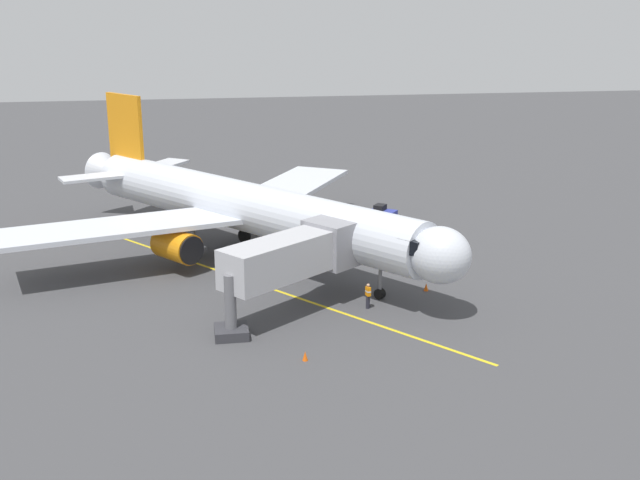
{
  "coord_description": "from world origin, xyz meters",
  "views": [
    {
      "loc": [
        4.78,
        58.58,
        19.09
      ],
      "look_at": [
        -3.99,
        5.61,
        3.0
      ],
      "focal_mm": 44.43,
      "sensor_mm": 36.0,
      "label": 1
    }
  ],
  "objects_px": {
    "jet_bridge": "(297,256)",
    "ground_crew_marshaller": "(368,296)",
    "safety_cone_nose_left": "(431,270)",
    "safety_cone_nose_right": "(459,241)",
    "airplane": "(242,207)",
    "ground_crew_wing_walker": "(397,239)",
    "safety_cone_wing_port": "(426,287)",
    "tug_near_nose": "(383,213)",
    "safety_cone_wing_starboard": "(305,356)"
  },
  "relations": [
    {
      "from": "safety_cone_nose_left",
      "to": "safety_cone_wing_starboard",
      "type": "xyz_separation_m",
      "value": [
        11.35,
        13.21,
        0.0
      ]
    },
    {
      "from": "tug_near_nose",
      "to": "safety_cone_wing_port",
      "type": "relative_size",
      "value": 4.98
    },
    {
      "from": "ground_crew_wing_walker",
      "to": "safety_cone_nose_left",
      "type": "bearing_deg",
      "value": 99.13
    },
    {
      "from": "ground_crew_wing_walker",
      "to": "safety_cone_wing_port",
      "type": "xyz_separation_m",
      "value": [
        0.47,
        9.7,
        -0.61
      ]
    },
    {
      "from": "safety_cone_nose_left",
      "to": "safety_cone_nose_right",
      "type": "distance_m",
      "value": 8.03
    },
    {
      "from": "jet_bridge",
      "to": "safety_cone_nose_right",
      "type": "distance_m",
      "value": 19.96
    },
    {
      "from": "airplane",
      "to": "tug_near_nose",
      "type": "height_order",
      "value": "airplane"
    },
    {
      "from": "tug_near_nose",
      "to": "safety_cone_nose_right",
      "type": "height_order",
      "value": "tug_near_nose"
    },
    {
      "from": "safety_cone_nose_right",
      "to": "safety_cone_wing_starboard",
      "type": "distance_m",
      "value": 25.4
    },
    {
      "from": "ground_crew_marshaller",
      "to": "tug_near_nose",
      "type": "xyz_separation_m",
      "value": [
        -6.09,
        -20.94,
        -0.18
      ]
    },
    {
      "from": "safety_cone_wing_starboard",
      "to": "safety_cone_nose_left",
      "type": "bearing_deg",
      "value": -130.66
    },
    {
      "from": "tug_near_nose",
      "to": "airplane",
      "type": "bearing_deg",
      "value": 32.3
    },
    {
      "from": "safety_cone_wing_starboard",
      "to": "safety_cone_wing_port",
      "type": "bearing_deg",
      "value": -135.61
    },
    {
      "from": "airplane",
      "to": "ground_crew_wing_walker",
      "type": "height_order",
      "value": "airplane"
    },
    {
      "from": "jet_bridge",
      "to": "safety_cone_wing_starboard",
      "type": "distance_m",
      "value": 8.22
    },
    {
      "from": "ground_crew_marshaller",
      "to": "tug_near_nose",
      "type": "height_order",
      "value": "ground_crew_marshaller"
    },
    {
      "from": "ground_crew_wing_walker",
      "to": "safety_cone_wing_starboard",
      "type": "bearing_deg",
      "value": 61.88
    },
    {
      "from": "safety_cone_nose_right",
      "to": "safety_cone_wing_port",
      "type": "relative_size",
      "value": 1.0
    },
    {
      "from": "ground_crew_wing_walker",
      "to": "safety_cone_wing_port",
      "type": "bearing_deg",
      "value": 87.24
    },
    {
      "from": "safety_cone_nose_right",
      "to": "safety_cone_wing_starboard",
      "type": "height_order",
      "value": "same"
    },
    {
      "from": "ground_crew_wing_walker",
      "to": "safety_cone_nose_right",
      "type": "relative_size",
      "value": 3.11
    },
    {
      "from": "ground_crew_marshaller",
      "to": "safety_cone_wing_starboard",
      "type": "bearing_deg",
      "value": 53.94
    },
    {
      "from": "ground_crew_wing_walker",
      "to": "safety_cone_nose_right",
      "type": "bearing_deg",
      "value": -174.12
    },
    {
      "from": "ground_crew_marshaller",
      "to": "safety_cone_wing_starboard",
      "type": "distance_m",
      "value": 8.82
    },
    {
      "from": "tug_near_nose",
      "to": "ground_crew_marshaller",
      "type": "bearing_deg",
      "value": 73.78
    },
    {
      "from": "jet_bridge",
      "to": "tug_near_nose",
      "type": "distance_m",
      "value": 23.44
    },
    {
      "from": "airplane",
      "to": "safety_cone_nose_left",
      "type": "relative_size",
      "value": 62.52
    },
    {
      "from": "jet_bridge",
      "to": "safety_cone_nose_left",
      "type": "distance_m",
      "value": 12.7
    },
    {
      "from": "jet_bridge",
      "to": "ground_crew_marshaller",
      "type": "xyz_separation_m",
      "value": [
        -4.59,
        0.3,
        -2.88
      ]
    },
    {
      "from": "tug_near_nose",
      "to": "safety_cone_wing_port",
      "type": "distance_m",
      "value": 18.43
    },
    {
      "from": "ground_crew_marshaller",
      "to": "ground_crew_wing_walker",
      "type": "bearing_deg",
      "value": -112.89
    },
    {
      "from": "jet_bridge",
      "to": "safety_cone_wing_starboard",
      "type": "bearing_deg",
      "value": 85.43
    },
    {
      "from": "airplane",
      "to": "safety_cone_wing_port",
      "type": "distance_m",
      "value": 15.99
    },
    {
      "from": "safety_cone_nose_left",
      "to": "safety_cone_wing_starboard",
      "type": "height_order",
      "value": "same"
    },
    {
      "from": "ground_crew_marshaller",
      "to": "safety_cone_nose_right",
      "type": "distance_m",
      "value": 16.62
    },
    {
      "from": "jet_bridge",
      "to": "ground_crew_wing_walker",
      "type": "distance_m",
      "value": 15.7
    },
    {
      "from": "airplane",
      "to": "safety_cone_wing_port",
      "type": "relative_size",
      "value": 62.52
    },
    {
      "from": "tug_near_nose",
      "to": "safety_cone_wing_port",
      "type": "height_order",
      "value": "tug_near_nose"
    },
    {
      "from": "airplane",
      "to": "safety_cone_nose_right",
      "type": "relative_size",
      "value": 62.52
    },
    {
      "from": "jet_bridge",
      "to": "safety_cone_nose_left",
      "type": "relative_size",
      "value": 18.56
    },
    {
      "from": "jet_bridge",
      "to": "ground_crew_marshaller",
      "type": "relative_size",
      "value": 5.97
    },
    {
      "from": "airplane",
      "to": "safety_cone_wing_starboard",
      "type": "bearing_deg",
      "value": 96.0
    },
    {
      "from": "safety_cone_nose_left",
      "to": "safety_cone_nose_right",
      "type": "xyz_separation_m",
      "value": [
        -4.4,
        -6.72,
        0.0
      ]
    },
    {
      "from": "ground_crew_marshaller",
      "to": "safety_cone_wing_port",
      "type": "distance_m",
      "value": 5.4
    },
    {
      "from": "safety_cone_nose_left",
      "to": "safety_cone_wing_starboard",
      "type": "relative_size",
      "value": 1.0
    },
    {
      "from": "safety_cone_nose_left",
      "to": "tug_near_nose",
      "type": "bearing_deg",
      "value": -89.7
    },
    {
      "from": "ground_crew_marshaller",
      "to": "safety_cone_nose_left",
      "type": "xyz_separation_m",
      "value": [
        -6.17,
        -6.1,
        -0.61
      ]
    },
    {
      "from": "jet_bridge",
      "to": "safety_cone_wing_port",
      "type": "relative_size",
      "value": 18.56
    },
    {
      "from": "airplane",
      "to": "safety_cone_nose_left",
      "type": "height_order",
      "value": "airplane"
    },
    {
      "from": "ground_crew_marshaller",
      "to": "safety_cone_nose_right",
      "type": "relative_size",
      "value": 3.11
    }
  ]
}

